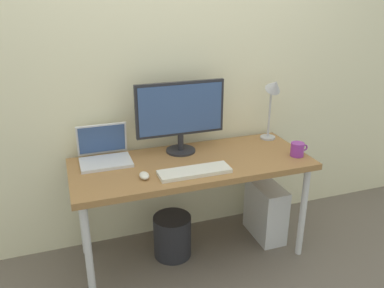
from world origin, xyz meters
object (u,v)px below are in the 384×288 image
Objects in this scene: mouse at (144,175)px; computer_tower at (266,211)px; desk_lamp at (273,95)px; keyboard at (195,172)px; wastebasket at (172,236)px; laptop at (104,152)px; coffee_mug at (297,149)px; monitor at (180,113)px; desk at (192,170)px.

mouse reaches higher than computer_tower.
mouse is (-1.01, -0.32, -0.32)m from desk_lamp.
keyboard reaches higher than wastebasket.
keyboard is 1.05× the size of computer_tower.
laptop is 1.26m from coffee_mug.
monitor is at bearing 85.96° from keyboard.
monitor is 4.87× the size of coffee_mug.
keyboard is 1.47× the size of wastebasket.
mouse is 0.64m from wastebasket.
coffee_mug reaches higher than desk.
desk is 0.19m from keyboard.
monitor is at bearing 95.85° from desk.
desk is at bearing -177.21° from computer_tower.
monitor is at bearing 44.21° from mouse.
monitor reaches higher than coffee_mug.
mouse reaches higher than keyboard.
desk_lamp is 0.85m from computer_tower.
computer_tower is at bearing 2.79° from desk.
laptop is 0.68× the size of desk_lamp.
desk_lamp is (1.20, -0.01, 0.28)m from laptop.
keyboard is 0.61m from wastebasket.
desk reaches higher than wastebasket.
keyboard is at bearing -94.04° from monitor.
monitor is at bearing 52.51° from wastebasket.
desk is 3.26× the size of desk_lamp.
wastebasket is at bearing 179.92° from computer_tower.
desk_lamp is at bearing 26.36° from keyboard.
monitor is (-0.02, 0.18, 0.34)m from desk.
desk is 2.56× the size of monitor.
desk_lamp is at bearing 0.07° from monitor.
monitor is 1.36× the size of keyboard.
desk is at bearing -20.20° from laptop.
mouse is 0.30× the size of wastebasket.
laptop is 0.38m from mouse.
desk_lamp is at bearing -0.66° from laptop.
desk is 0.52m from wastebasket.
desk is 0.71m from coffee_mug.
desk_lamp reaches higher than keyboard.
computer_tower reaches higher than wastebasket.
mouse is (0.19, -0.33, -0.04)m from laptop.
monitor is 6.67× the size of mouse.
laptop is 0.61m from keyboard.
desk is at bearing 21.65° from mouse.
laptop is at bearing 159.80° from desk.
laptop is (-0.53, 0.19, 0.12)m from desk.
desk_lamp is 0.86m from keyboard.
laptop is at bearing 179.34° from desk_lamp.
monitor reaches higher than laptop.
keyboard reaches higher than desk.
laptop reaches higher than coffee_mug.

